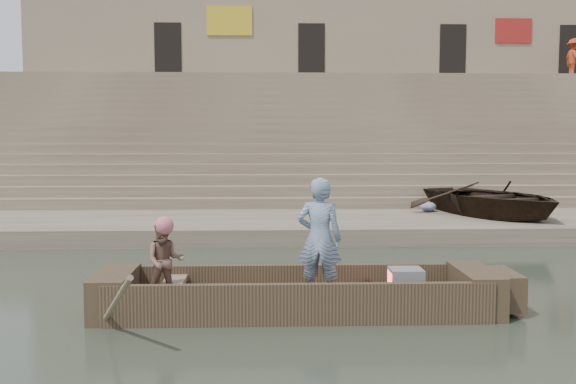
{
  "coord_description": "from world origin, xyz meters",
  "views": [
    {
      "loc": [
        -4.3,
        -8.17,
        2.52
      ],
      "look_at": [
        -3.86,
        4.29,
        1.4
      ],
      "focal_mm": 40.41,
      "sensor_mm": 36.0,
      "label": 1
    }
  ],
  "objects": [
    {
      "name": "rowboat_trim",
      "position": [
        -3.65,
        0.78,
        0.31
      ],
      "size": [
        6.04,
        2.63,
        1.78
      ],
      "color": "brown",
      "rests_on": "ground"
    },
    {
      "name": "cloth_bundles",
      "position": [
        3.48,
        8.64,
        0.53
      ],
      "size": [
        7.04,
        1.8,
        0.26
      ],
      "color": "#3F5999",
      "rests_on": "lower_landing"
    },
    {
      "name": "beached_rowboat",
      "position": [
        1.59,
        8.33,
        0.85
      ],
      "size": [
        4.54,
        5.23,
        0.91
      ],
      "primitive_type": "imported",
      "rotation": [
        0.0,
        0.0,
        0.38
      ],
      "color": "#2D2116",
      "rests_on": "lower_landing"
    },
    {
      "name": "mid_landing",
      "position": [
        0.0,
        15.5,
        1.4
      ],
      "size": [
        32.0,
        3.0,
        2.8
      ],
      "primitive_type": "cube",
      "color": "gray",
      "rests_on": "ground"
    },
    {
      "name": "main_rowboat",
      "position": [
        -3.86,
        0.79,
        0.11
      ],
      "size": [
        5.0,
        1.3,
        0.22
      ],
      "primitive_type": "cube",
      "color": "brown",
      "rests_on": "ground"
    },
    {
      "name": "ghat_steps",
      "position": [
        0.0,
        17.19,
        1.8
      ],
      "size": [
        32.0,
        11.0,
        5.2
      ],
      "color": "gray",
      "rests_on": "ground"
    },
    {
      "name": "pedestrian",
      "position": [
        10.4,
        22.54,
        6.12
      ],
      "size": [
        0.75,
        1.22,
        1.83
      ],
      "primitive_type": "imported",
      "rotation": [
        0.0,
        0.0,
        1.63
      ],
      "color": "#AA381C",
      "rests_on": "upper_landing"
    },
    {
      "name": "rowing_man",
      "position": [
        -5.68,
        0.67,
        0.77
      ],
      "size": [
        0.59,
        0.49,
        1.11
      ],
      "primitive_type": "imported",
      "rotation": [
        0.0,
        0.0,
        0.13
      ],
      "color": "#267256",
      "rests_on": "main_rowboat"
    },
    {
      "name": "standing_man",
      "position": [
        -3.55,
        0.68,
        1.07
      ],
      "size": [
        0.7,
        0.53,
        1.71
      ],
      "primitive_type": "imported",
      "rotation": [
        0.0,
        0.0,
        2.93
      ],
      "color": "navy",
      "rests_on": "main_rowboat"
    },
    {
      "name": "television",
      "position": [
        -2.32,
        0.79,
        0.42
      ],
      "size": [
        0.46,
        0.42,
        0.4
      ],
      "color": "slate",
      "rests_on": "main_rowboat"
    },
    {
      "name": "upper_landing",
      "position": [
        0.0,
        22.5,
        2.6
      ],
      "size": [
        32.0,
        3.0,
        5.2
      ],
      "primitive_type": "cube",
      "color": "gray",
      "rests_on": "ground"
    },
    {
      "name": "lower_landing",
      "position": [
        0.0,
        8.0,
        0.2
      ],
      "size": [
        32.0,
        4.0,
        0.4
      ],
      "primitive_type": "cube",
      "color": "gray",
      "rests_on": "ground"
    },
    {
      "name": "building_wall",
      "position": [
        0.0,
        26.5,
        5.6
      ],
      "size": [
        32.0,
        5.07,
        11.2
      ],
      "color": "gray",
      "rests_on": "ground"
    }
  ]
}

